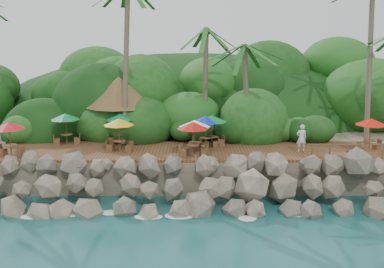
{
  "coord_description": "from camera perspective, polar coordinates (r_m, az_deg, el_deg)",
  "views": [
    {
      "loc": [
        -0.05,
        -22.04,
        9.62
      ],
      "look_at": [
        0.0,
        6.0,
        3.4
      ],
      "focal_mm": 40.18,
      "sensor_mm": 36.0,
      "label": 1
    }
  ],
  "objects": [
    {
      "name": "dining_clusters",
      "position": [
        28.6,
        -3.54,
        1.45
      ],
      "size": [
        25.38,
        5.25,
        2.23
      ],
      "color": "brown",
      "rests_on": "terrace"
    },
    {
      "name": "terrace",
      "position": [
        29.01,
        0.0,
        -2.31
      ],
      "size": [
        26.0,
        5.0,
        0.2
      ],
      "primitive_type": "cube",
      "color": "brown",
      "rests_on": "land_base"
    },
    {
      "name": "seawall",
      "position": [
        25.49,
        0.01,
        -6.9
      ],
      "size": [
        29.0,
        4.0,
        2.3
      ],
      "primitive_type": null,
      "color": "gray",
      "rests_on": "ground"
    },
    {
      "name": "ground",
      "position": [
        24.05,
        0.02,
        -11.07
      ],
      "size": [
        140.0,
        140.0,
        0.0
      ],
      "primitive_type": "plane",
      "color": "#19514F",
      "rests_on": "ground"
    },
    {
      "name": "foam_line",
      "position": [
        24.32,
        0.02,
        -10.72
      ],
      "size": [
        25.2,
        0.8,
        0.06
      ],
      "color": "white",
      "rests_on": "ground"
    },
    {
      "name": "waiter",
      "position": [
        29.23,
        14.31,
        -0.54
      ],
      "size": [
        0.68,
        0.46,
        1.84
      ],
      "primitive_type": "imported",
      "rotation": [
        0.0,
        0.0,
        3.18
      ],
      "color": "silver",
      "rests_on": "terrace"
    },
    {
      "name": "jungle_foliage",
      "position": [
        38.27,
        -0.02,
        -2.05
      ],
      "size": [
        44.0,
        16.0,
        12.0
      ],
      "primitive_type": null,
      "color": "#143811",
      "rests_on": "ground"
    },
    {
      "name": "palms",
      "position": [
        30.85,
        3.86,
        15.95
      ],
      "size": [
        35.78,
        7.42,
        12.43
      ],
      "color": "brown",
      "rests_on": "ground"
    },
    {
      "name": "land_base",
      "position": [
        39.0,
        -0.02,
        -0.19
      ],
      "size": [
        32.0,
        25.2,
        2.1
      ],
      "primitive_type": "cube",
      "color": "gray",
      "rests_on": "ground"
    },
    {
      "name": "railing",
      "position": [
        28.87,
        23.02,
        -1.96
      ],
      "size": [
        8.3,
        0.1,
        1.0
      ],
      "color": "brown",
      "rests_on": "terrace"
    },
    {
      "name": "palapa",
      "position": [
        32.59,
        -9.64,
        5.58
      ],
      "size": [
        5.14,
        5.14,
        4.6
      ],
      "color": "brown",
      "rests_on": "ground"
    },
    {
      "name": "jungle_hill",
      "position": [
        46.55,
        -0.03,
        0.58
      ],
      "size": [
        44.8,
        28.0,
        15.4
      ],
      "primitive_type": "ellipsoid",
      "color": "#143811",
      "rests_on": "ground"
    }
  ]
}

